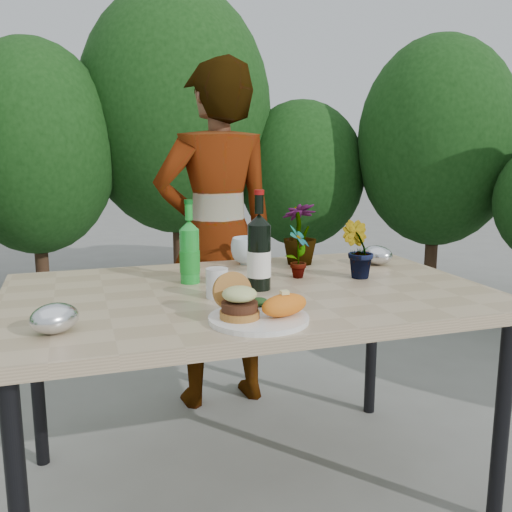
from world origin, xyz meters
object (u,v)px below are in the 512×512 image
object	(u,v)px
patio_table	(249,306)
person	(217,238)
dinner_plate	(259,319)
wine_bottle	(259,253)

from	to	relation	value
patio_table	person	xyz separation A→B (m)	(0.08, 0.77, 0.11)
dinner_plate	wine_bottle	xyz separation A→B (m)	(0.11, 0.34, 0.12)
patio_table	wine_bottle	bearing A→B (deg)	-12.69
patio_table	wine_bottle	world-z (taller)	wine_bottle
patio_table	person	size ratio (longest dim) A/B	0.99
wine_bottle	person	distance (m)	0.78
patio_table	wine_bottle	distance (m)	0.18
patio_table	dinner_plate	size ratio (longest dim) A/B	5.71
dinner_plate	wine_bottle	size ratio (longest dim) A/B	0.83
dinner_plate	person	size ratio (longest dim) A/B	0.17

